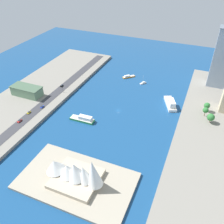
{
  "coord_description": "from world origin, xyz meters",
  "views": [
    {
      "loc": [
        -69.38,
        181.87,
        136.5
      ],
      "look_at": [
        2.35,
        10.87,
        4.6
      ],
      "focal_mm": 38.29,
      "sensor_mm": 36.0,
      "label": 1
    }
  ],
  "objects": [
    {
      "name": "ground_plane",
      "position": [
        0.0,
        0.0,
        0.0
      ],
      "size": [
        440.0,
        440.0,
        0.0
      ],
      "primitive_type": "plane",
      "color": "navy"
    },
    {
      "name": "quay_west",
      "position": [
        -93.38,
        0.0,
        1.52
      ],
      "size": [
        70.0,
        240.0,
        3.04
      ],
      "primitive_type": "cube",
      "color": "gray",
      "rests_on": "ground_plane"
    },
    {
      "name": "quay_east",
      "position": [
        93.38,
        0.0,
        1.52
      ],
      "size": [
        70.0,
        240.0,
        3.04
      ],
      "primitive_type": "cube",
      "color": "gray",
      "rests_on": "ground_plane"
    },
    {
      "name": "peninsula_point",
      "position": [
        -4.87,
        92.13,
        1.0
      ],
      "size": [
        79.81,
        46.34,
        2.0
      ],
      "primitive_type": "cube",
      "color": "#A89E89",
      "rests_on": "ground_plane"
    },
    {
      "name": "road_strip",
      "position": [
        72.95,
        0.0,
        3.12
      ],
      "size": [
        9.96,
        228.0,
        0.15
      ],
      "primitive_type": "cube",
      "color": "#38383D",
      "rests_on": "quay_east"
    },
    {
      "name": "water_taxi_orange",
      "position": [
        14.8,
        -71.49,
        1.11
      ],
      "size": [
        13.77,
        13.45,
        3.14
      ],
      "color": "orange",
      "rests_on": "ground_plane"
    },
    {
      "name": "ferry_green_doubledeck",
      "position": [
        24.14,
        28.32,
        2.12
      ],
      "size": [
        24.99,
        7.36,
        5.64
      ],
      "color": "#2D8C4C",
      "rests_on": "ground_plane"
    },
    {
      "name": "sailboat_small_white",
      "position": [
        -6.48,
        -62.74,
        0.93
      ],
      "size": [
        6.63,
        8.03,
        10.7
      ],
      "color": "white",
      "rests_on": "ground_plane"
    },
    {
      "name": "ferry_white_commuter",
      "position": [
        -45.92,
        -28.4,
        2.99
      ],
      "size": [
        17.87,
        28.78,
        8.31
      ],
      "color": "silver",
      "rests_on": "ground_plane"
    },
    {
      "name": "terminal_long_green",
      "position": [
        98.84,
        14.68,
        8.14
      ],
      "size": [
        33.09,
        14.74,
        10.13
      ],
      "color": "slate",
      "rests_on": "quay_east"
    },
    {
      "name": "taxi_yellow_cab",
      "position": [
        75.92,
        41.46,
        3.93
      ],
      "size": [
        1.91,
        4.37,
        1.49
      ],
      "color": "black",
      "rests_on": "road_strip"
    },
    {
      "name": "pickup_red",
      "position": [
        75.03,
        55.53,
        3.98
      ],
      "size": [
        2.01,
        4.79,
        1.58
      ],
      "color": "black",
      "rests_on": "road_strip"
    },
    {
      "name": "suv_black",
      "position": [
        75.39,
        -15.51,
        3.98
      ],
      "size": [
        2.03,
        4.65,
        1.63
      ],
      "color": "black",
      "rests_on": "road_strip"
    },
    {
      "name": "hatchback_blue",
      "position": [
        70.11,
        28.43,
        4.01
      ],
      "size": [
        2.05,
        4.24,
        1.69
      ],
      "color": "black",
      "rests_on": "road_strip"
    },
    {
      "name": "traffic_light_waterfront",
      "position": [
        66.83,
        -4.83,
        7.38
      ],
      "size": [
        0.36,
        0.36,
        6.5
      ],
      "color": "black",
      "rests_on": "quay_east"
    },
    {
      "name": "opera_landmark",
      "position": [
        -4.96,
        92.13,
        9.57
      ],
      "size": [
        44.28,
        28.83,
        24.19
      ],
      "color": "#BCAD93",
      "rests_on": "peninsula_point"
    },
    {
      "name": "park_tree_cluster",
      "position": [
        -82.18,
        -17.48,
        9.21
      ],
      "size": [
        11.4,
        23.3,
        9.45
      ],
      "color": "brown",
      "rests_on": "quay_west"
    }
  ]
}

